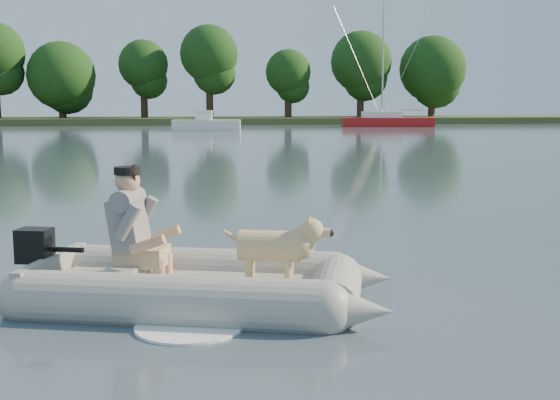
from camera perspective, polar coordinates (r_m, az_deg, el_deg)
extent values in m
plane|color=slate|center=(7.25, -2.01, -8.03)|extent=(160.00, 160.00, 0.00)
cube|color=#47512D|center=(68.94, -8.91, 6.37)|extent=(160.00, 12.00, 0.70)
cylinder|color=#332316|center=(68.84, -17.25, 7.12)|extent=(0.70, 0.70, 2.94)
sphere|color=#21521B|center=(68.88, -17.36, 9.64)|extent=(6.27, 6.27, 6.27)
cylinder|color=#332316|center=(68.88, -10.97, 7.64)|extent=(0.70, 0.70, 3.67)
sphere|color=#21521B|center=(68.98, -11.05, 10.78)|extent=(4.69, 4.69, 4.69)
cylinder|color=#332316|center=(67.23, -5.74, 8.00)|extent=(0.70, 0.70, 4.29)
sphere|color=#21521B|center=(67.38, -5.79, 11.76)|extent=(5.43, 5.43, 5.43)
cylinder|color=#332316|center=(68.44, 0.67, 7.59)|extent=(0.70, 0.70, 3.21)
sphere|color=#21521B|center=(68.50, 0.67, 10.35)|extent=(4.41, 4.41, 4.41)
cylinder|color=#332316|center=(70.73, 6.55, 7.84)|extent=(0.70, 0.70, 3.94)
sphere|color=#21521B|center=(70.85, 6.60, 11.12)|extent=(6.03, 6.03, 6.03)
cylinder|color=#332316|center=(73.44, 12.21, 7.55)|extent=(0.70, 0.70, 3.52)
sphere|color=#21521B|center=(73.52, 12.30, 10.37)|extent=(6.68, 6.68, 6.68)
cube|color=#9E1212|center=(59.75, 8.71, 6.18)|extent=(7.80, 3.55, 0.94)
cube|color=white|center=(59.67, 8.28, 6.86)|extent=(3.54, 2.25, 0.56)
cylinder|color=#A5A5AA|center=(59.76, 8.36, 11.15)|extent=(0.15, 0.15, 9.40)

